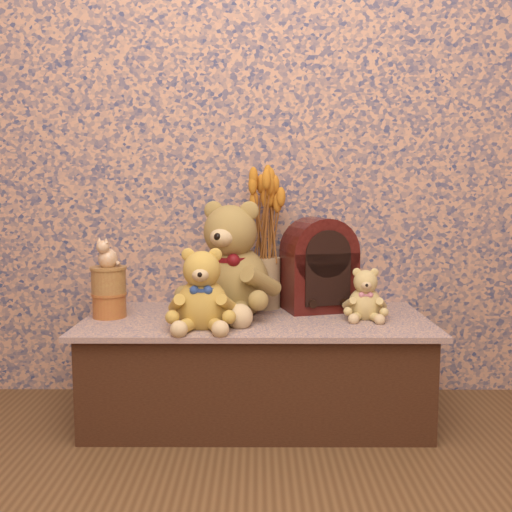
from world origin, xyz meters
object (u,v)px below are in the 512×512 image
at_px(biscuit_tin_lower, 109,305).
at_px(ceramic_vase, 265,283).
at_px(cat_figurine, 108,252).
at_px(teddy_medium, 202,285).
at_px(cathedral_radio, 319,264).
at_px(teddy_small, 365,291).
at_px(teddy_large, 233,254).

bearing_deg(biscuit_tin_lower, ceramic_vase, 15.98).
height_order(biscuit_tin_lower, cat_figurine, cat_figurine).
bearing_deg(teddy_medium, cathedral_radio, 32.73).
bearing_deg(cathedral_radio, ceramic_vase, 155.54).
xyz_separation_m(teddy_small, biscuit_tin_lower, (-0.96, 0.02, -0.06)).
bearing_deg(cathedral_radio, biscuit_tin_lower, 174.34).
bearing_deg(cathedral_radio, teddy_medium, -161.49).
bearing_deg(cathedral_radio, teddy_large, 176.96).
distance_m(teddy_medium, cat_figurine, 0.41).
height_order(teddy_large, teddy_small, teddy_large).
relative_size(teddy_small, cat_figurine, 1.75).
xyz_separation_m(teddy_medium, teddy_small, (0.60, 0.14, -0.05)).
distance_m(teddy_large, teddy_medium, 0.25).
relative_size(teddy_large, ceramic_vase, 2.27).
bearing_deg(teddy_small, biscuit_tin_lower, -175.38).
distance_m(teddy_small, cathedral_radio, 0.24).
distance_m(biscuit_tin_lower, cat_figurine, 0.20).
bearing_deg(teddy_medium, teddy_small, 11.94).
distance_m(teddy_medium, teddy_small, 0.61).
xyz_separation_m(biscuit_tin_lower, cat_figurine, (0.00, 0.00, 0.20)).
bearing_deg(ceramic_vase, teddy_large, -139.47).
bearing_deg(teddy_small, ceramic_vase, 158.73).
relative_size(cathedral_radio, biscuit_tin_lower, 2.98).
relative_size(teddy_medium, biscuit_tin_lower, 2.41).
relative_size(teddy_small, ceramic_vase, 0.99).
distance_m(teddy_small, cat_figurine, 0.98).
distance_m(teddy_large, ceramic_vase, 0.21).
height_order(ceramic_vase, cat_figurine, cat_figurine).
distance_m(cathedral_radio, cat_figurine, 0.82).
relative_size(teddy_medium, teddy_small, 1.47).
height_order(teddy_medium, teddy_small, teddy_medium).
relative_size(teddy_large, cat_figurine, 4.01).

